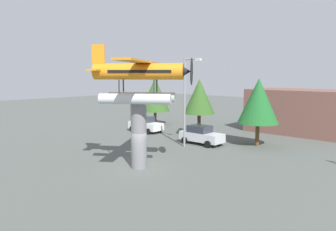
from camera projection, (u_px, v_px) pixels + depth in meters
ground_plane at (139, 168)px, 23.09m from camera, size 140.00×140.00×0.00m
display_pedestal at (139, 136)px, 22.81m from camera, size 1.10×1.10×4.58m
floatplane_monument at (140, 79)px, 22.29m from camera, size 7.09×9.24×4.00m
car_near_white at (145, 124)px, 37.48m from camera, size 4.20×2.02×1.76m
car_mid_silver at (201, 135)px, 30.82m from camera, size 4.20×2.02×1.76m
streetlight_primary at (186, 96)px, 29.20m from camera, size 1.84×0.28×7.95m
storefront_building at (309, 112)px, 36.29m from camera, size 12.53×6.68×4.85m
tree_west at (155, 95)px, 43.04m from camera, size 3.90×3.90×6.07m
tree_east at (199, 97)px, 34.21m from camera, size 3.27×3.27×6.08m
tree_center_back at (258, 101)px, 29.69m from camera, size 3.70×3.70×6.21m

